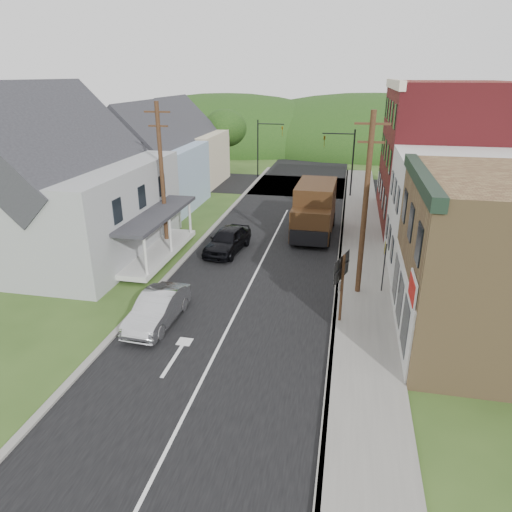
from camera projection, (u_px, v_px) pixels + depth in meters
The scene contains 24 objects.
ground at pixel (234, 316), 21.19m from camera, with size 120.00×120.00×0.00m, color #2D4719.
road at pixel (271, 243), 30.29m from camera, with size 9.00×90.00×0.02m, color black.
cross_road at pixel (300, 186), 45.75m from camera, with size 60.00×9.00×0.02m, color black.
sidewalk_right at pixel (362, 260), 27.34m from camera, with size 2.80×55.00×0.15m, color slate.
curb_right at pixel (339, 258), 27.59m from camera, with size 0.20×55.00×0.15m, color slate.
curb_left at pixel (194, 248), 29.31m from camera, with size 0.30×55.00×0.12m, color slate.
storefront_white at pixel (469, 217), 24.71m from camera, with size 8.00×7.00×6.50m, color silver.
storefront_red at pixel (443, 156), 32.70m from camera, with size 8.00×12.00×10.00m, color maroon.
house_gray at pixel (63, 186), 27.30m from camera, with size 10.20×12.24×8.35m.
house_blue at pixel (154, 163), 37.32m from camera, with size 7.14×8.16×7.28m.
house_cream at pixel (185, 147), 45.60m from camera, with size 7.14×8.16×7.28m.
utility_pole_right at pixel (365, 205), 21.60m from camera, with size 1.60×0.26×9.00m.
utility_pole_left at pixel (162, 176), 27.94m from camera, with size 1.60×0.26×9.00m.
traffic_signal_right at pixel (345, 155), 40.37m from camera, with size 2.87×0.20×6.00m.
traffic_signal_left at pixel (264, 142), 48.34m from camera, with size 2.87×0.20×6.00m.
tree_left_b at pixel (48, 156), 33.45m from camera, with size 4.80×4.80×6.94m.
tree_left_c at pixel (81, 128), 40.70m from camera, with size 5.80×5.80×8.41m.
tree_left_d at pixel (225, 128), 50.15m from camera, with size 4.80×4.80×6.94m.
forested_ridge at pixel (320, 146), 71.22m from camera, with size 90.00×30.00×16.00m, color black.
silver_sedan at pixel (158, 309), 20.29m from camera, with size 1.53×4.37×1.44m, color #B5B6BA.
dark_sedan at pixel (228, 240), 28.51m from camera, with size 1.85×4.61×1.57m, color black.
delivery_van at pixel (314, 210), 31.25m from camera, with size 2.74×6.36×3.52m.
route_sign_cluster at pixel (342, 278), 19.79m from camera, with size 0.62×1.73×3.16m.
warning_sign at pixel (384, 259), 22.66m from camera, with size 0.15×0.75×2.71m.
Camera 1 is at (4.71, -18.06, 10.45)m, focal length 32.00 mm.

